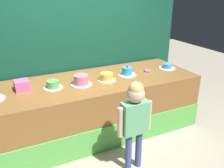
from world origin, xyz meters
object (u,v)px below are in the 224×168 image
object	(u,v)px
donut	(147,70)
cake_center_left	(81,80)
child_figure	(135,115)
cake_left	(53,85)
pink_box	(22,85)
cake_right	(127,72)
cake_center_right	(107,77)
cake_far_right	(167,67)

from	to	relation	value
donut	cake_center_left	xyz separation A→B (m)	(-1.18, -0.08, 0.05)
child_figure	cake_left	world-z (taller)	child_figure
pink_box	cake_right	bearing A→B (deg)	-3.75
child_figure	donut	size ratio (longest dim) A/B	10.73
donut	pink_box	bearing A→B (deg)	177.44
donut	cake_center_left	bearing A→B (deg)	-175.94
cake_center_left	cake_center_right	distance (m)	0.39
child_figure	donut	xyz separation A→B (m)	(0.85, 1.02, 0.12)
cake_center_left	cake_right	bearing A→B (deg)	4.97
cake_right	donut	bearing A→B (deg)	2.24
cake_left	cake_right	size ratio (longest dim) A/B	0.91
cake_center_right	child_figure	bearing A→B (deg)	-93.61
cake_far_right	child_figure	bearing A→B (deg)	-140.99
child_figure	pink_box	world-z (taller)	child_figure
child_figure	donut	bearing A→B (deg)	50.39
pink_box	cake_far_right	distance (m)	2.36
cake_center_left	cake_left	bearing A→B (deg)	173.21
pink_box	cake_center_left	bearing A→B (deg)	-12.31
cake_right	child_figure	bearing A→B (deg)	-114.19
cake_center_right	cake_right	bearing A→B (deg)	11.31
cake_left	cake_right	world-z (taller)	cake_left
cake_center_right	cake_left	bearing A→B (deg)	175.85
donut	cake_right	distance (m)	0.40
cake_left	child_figure	bearing A→B (deg)	-53.50
donut	cake_far_right	size ratio (longest dim) A/B	0.39
pink_box	cake_center_left	xyz separation A→B (m)	(0.79, -0.17, 0.00)
cake_left	cake_center_left	distance (m)	0.40
cake_left	cake_far_right	world-z (taller)	cake_left
cake_left	cake_far_right	xyz separation A→B (m)	(1.97, 0.02, -0.02)
donut	cake_left	xyz separation A→B (m)	(-1.57, -0.04, 0.04)
child_figure	pink_box	bearing A→B (deg)	135.32
pink_box	cake_right	size ratio (longest dim) A/B	0.67
child_figure	cake_left	bearing A→B (deg)	126.50
cake_center_left	child_figure	bearing A→B (deg)	-70.34
cake_left	cake_center_right	distance (m)	0.79
cake_center_left	cake_far_right	bearing A→B (deg)	2.40
cake_left	cake_center_right	xyz separation A→B (m)	(0.79, -0.06, 0.00)
child_figure	cake_right	xyz separation A→B (m)	(0.45, 1.01, 0.16)
pink_box	cake_left	xyz separation A→B (m)	(0.39, -0.12, -0.02)
cake_far_right	cake_left	bearing A→B (deg)	-179.44
child_figure	cake_center_left	world-z (taller)	child_figure
donut	cake_left	bearing A→B (deg)	-178.65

